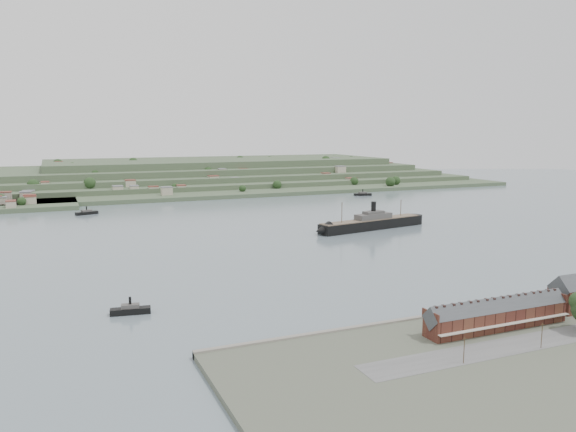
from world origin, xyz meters
name	(u,v)px	position (x,y,z in m)	size (l,w,h in m)	color
ground	(311,242)	(0.00, 0.00, 0.00)	(1400.00, 1400.00, 0.00)	slate
near_shore	(564,346)	(0.00, -186.75, 1.01)	(220.00, 80.00, 2.60)	#4C5142
terrace_row	(497,315)	(-10.00, -168.02, 6.84)	(55.60, 9.80, 11.07)	#451F18
gabled_building	(568,295)	(27.50, -164.00, 8.19)	(10.40, 10.18, 14.09)	#451F18
far_peninsula	(199,175)	(27.91, 393.10, 11.88)	(760.00, 309.00, 30.00)	#3A4D33
steamship	(369,223)	(55.90, 24.20, 4.28)	(95.96, 28.10, 23.17)	black
tugboat	(130,310)	(-121.70, -97.85, 1.63)	(15.26, 6.29, 6.67)	black
ferry_west	(87,213)	(-120.74, 175.70, 1.61)	(18.42, 10.63, 6.67)	black
ferry_east	(363,194)	(156.97, 203.66, 1.67)	(19.15, 9.55, 6.92)	black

